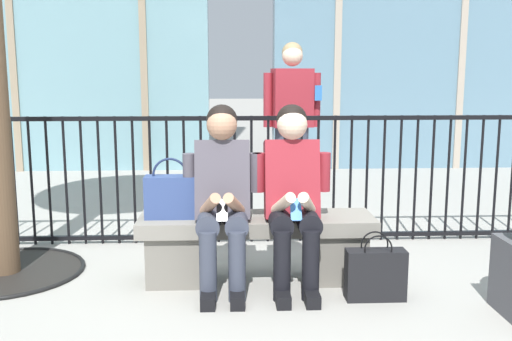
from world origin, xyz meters
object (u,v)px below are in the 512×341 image
(stone_bench, at_px, (257,242))
(seated_person_companion, at_px, (293,191))
(seated_person_with_phone, at_px, (222,192))
(shopping_bag, at_px, (375,274))
(bystander_at_railing, at_px, (292,116))
(handbag_on_bench, at_px, (170,196))

(stone_bench, height_order, seated_person_companion, seated_person_companion)
(seated_person_with_phone, height_order, shopping_bag, seated_person_with_phone)
(bystander_at_railing, bearing_deg, seated_person_with_phone, -109.10)
(stone_bench, bearing_deg, handbag_on_bench, -179.01)
(handbag_on_bench, height_order, bystander_at_railing, bystander_at_railing)
(stone_bench, height_order, handbag_on_bench, handbag_on_bench)
(stone_bench, relative_size, handbag_on_bench, 3.91)
(stone_bench, xyz_separation_m, seated_person_with_phone, (-0.23, -0.13, 0.38))
(seated_person_companion, distance_m, bystander_at_railing, 1.94)
(seated_person_with_phone, height_order, handbag_on_bench, seated_person_with_phone)
(stone_bench, relative_size, bystander_at_railing, 0.94)
(handbag_on_bench, height_order, shopping_bag, handbag_on_bench)
(handbag_on_bench, bearing_deg, shopping_bag, -16.20)
(seated_person_with_phone, bearing_deg, shopping_bag, -15.25)
(seated_person_companion, distance_m, shopping_bag, 0.74)
(seated_person_companion, bearing_deg, handbag_on_bench, 171.67)
(shopping_bag, bearing_deg, bystander_at_railing, 98.02)
(seated_person_companion, xyz_separation_m, handbag_on_bench, (-0.81, 0.12, -0.05))
(seated_person_with_phone, height_order, bystander_at_railing, bystander_at_railing)
(stone_bench, bearing_deg, seated_person_companion, -29.18)
(stone_bench, relative_size, shopping_bag, 3.71)
(handbag_on_bench, relative_size, bystander_at_railing, 0.24)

